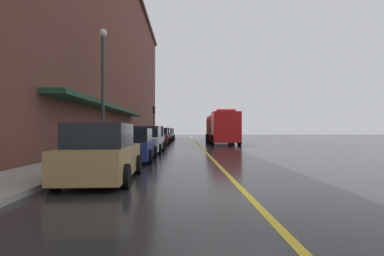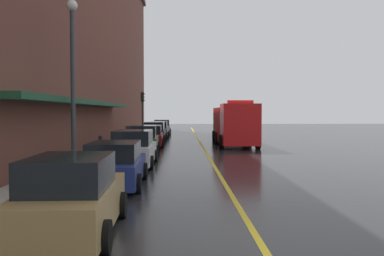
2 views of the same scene
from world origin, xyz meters
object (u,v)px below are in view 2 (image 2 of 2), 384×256
at_px(street_lamp_left, 73,67).
at_px(parked_car_7, 162,127).
at_px(parked_car_0, 72,198).
at_px(fire_truck, 234,124).
at_px(parking_meter_0, 131,133).
at_px(parked_car_3, 142,141).
at_px(parked_car_6, 159,130).
at_px(parking_meter_1, 100,145).
at_px(traffic_light_near, 142,106).
at_px(parked_car_4, 150,136).
at_px(parked_car_5, 155,132).
at_px(parked_car_2, 133,149).
at_px(parked_car_1, 115,165).

bearing_deg(street_lamp_left, parked_car_7, 86.18).
bearing_deg(parked_car_0, street_lamp_left, 12.90).
height_order(fire_truck, parking_meter_0, fire_truck).
xyz_separation_m(parked_car_3, fire_truck, (6.51, 6.42, 0.80)).
distance_m(parked_car_0, parked_car_6, 32.99).
height_order(parked_car_3, parked_car_7, parked_car_3).
bearing_deg(parked_car_7, parking_meter_1, 174.97).
xyz_separation_m(parking_meter_0, traffic_light_near, (0.06, 8.53, 2.10)).
xyz_separation_m(parking_meter_1, traffic_light_near, (0.06, 19.88, 2.10)).
bearing_deg(parked_car_4, parked_car_5, -0.94).
xyz_separation_m(parked_car_2, parking_meter_0, (-1.47, 10.79, 0.25)).
bearing_deg(street_lamp_left, parked_car_4, 81.86).
distance_m(parked_car_4, parked_car_5, 5.51).
bearing_deg(street_lamp_left, parked_car_0, -75.55).
relative_size(parked_car_3, traffic_light_near, 1.07).
xyz_separation_m(parked_car_3, parked_car_5, (0.03, 11.03, -0.03)).
bearing_deg(parked_car_4, parked_car_3, 178.04).
xyz_separation_m(parked_car_2, fire_truck, (6.38, 11.99, 0.82)).
bearing_deg(parking_meter_0, parked_car_4, 11.73).
bearing_deg(parked_car_1, parked_car_3, -0.24).
height_order(parked_car_2, parked_car_4, parked_car_2).
relative_size(parked_car_0, parked_car_3, 0.91).
relative_size(parked_car_5, parked_car_7, 0.96).
height_order(parked_car_0, parked_car_7, parked_car_0).
height_order(parked_car_0, parking_meter_0, parked_car_0).
xyz_separation_m(parked_car_0, fire_truck, (6.37, 23.02, 0.83)).
height_order(parked_car_7, parking_meter_0, parked_car_7).
bearing_deg(parked_car_6, parked_car_4, 179.70).
bearing_deg(fire_truck, parked_car_5, -125.32).
bearing_deg(parking_meter_1, fire_truck, 57.96).
distance_m(parked_car_1, parked_car_7, 33.40).
xyz_separation_m(parked_car_4, fire_truck, (6.44, 0.90, 0.87)).
height_order(parked_car_3, street_lamp_left, street_lamp_left).
relative_size(parked_car_1, parked_car_4, 0.98).
relative_size(parked_car_4, parked_car_5, 1.03).
height_order(parked_car_0, fire_truck, fire_truck).
bearing_deg(parked_car_7, parked_car_4, 177.71).
bearing_deg(parked_car_1, parked_car_6, -0.86).
xyz_separation_m(parked_car_5, fire_truck, (6.48, -4.61, 0.82)).
bearing_deg(parked_car_0, parking_meter_0, 2.33).
relative_size(parked_car_2, parked_car_3, 0.97).
xyz_separation_m(parked_car_5, parked_car_7, (0.09, 11.43, -0.01)).
relative_size(parked_car_2, street_lamp_left, 0.64).
distance_m(parking_meter_0, street_lamp_left, 14.16).
relative_size(parked_car_2, traffic_light_near, 1.03).
bearing_deg(parked_car_2, parked_car_3, 1.71).
xyz_separation_m(parked_car_3, street_lamp_left, (-1.94, -8.53, 3.57)).
bearing_deg(parked_car_2, street_lamp_left, 145.35).
relative_size(parked_car_7, parking_meter_0, 3.47).
bearing_deg(parked_car_4, fire_truck, -83.31).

